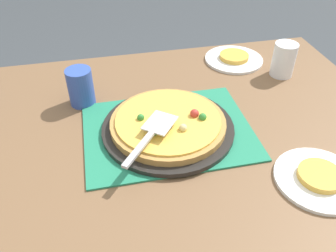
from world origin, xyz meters
The scene contains 11 objects.
dining_table centered at (0.00, 0.00, 0.64)m, with size 1.40×1.00×0.75m.
placemat centered at (0.00, 0.00, 0.75)m, with size 0.48×0.36×0.01m, color #237F5B.
pizza_pan centered at (0.00, 0.00, 0.76)m, with size 0.38×0.38×0.01m, color black.
pizza centered at (0.00, 0.00, 0.78)m, with size 0.33×0.33×0.05m.
plate_near_left centered at (0.32, -0.27, 0.76)m, with size 0.22×0.22×0.01m, color white.
plate_far_right centered at (0.34, 0.36, 0.76)m, with size 0.22×0.22×0.01m, color white.
served_slice_left centered at (0.32, -0.27, 0.77)m, with size 0.11×0.11×0.02m, color gold.
served_slice_right centered at (0.34, 0.36, 0.77)m, with size 0.11×0.11×0.02m, color gold.
cup_near centered at (0.47, 0.23, 0.81)m, with size 0.08×0.08×0.12m, color white.
cup_corner centered at (-0.24, 0.20, 0.81)m, with size 0.08×0.08×0.12m, color #3351AD.
pizza_server centered at (-0.06, -0.08, 0.82)m, with size 0.18×0.21×0.01m.
Camera 1 is at (-0.17, -0.76, 1.40)m, focal length 37.48 mm.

